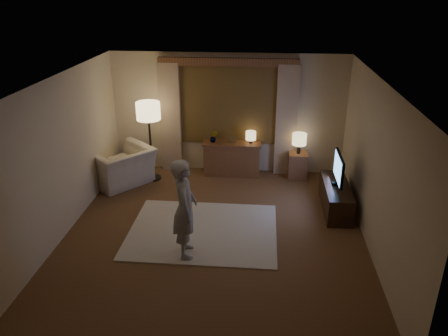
# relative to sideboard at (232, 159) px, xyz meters

# --- Properties ---
(room) EXTENTS (5.04, 5.54, 2.64)m
(room) POSITION_rel_sideboard_xyz_m (-0.11, -2.00, 0.98)
(room) COLOR brown
(room) RESTS_ON ground
(rug) EXTENTS (2.50, 2.00, 0.02)m
(rug) POSITION_rel_sideboard_xyz_m (-0.31, -2.44, -0.34)
(rug) COLOR beige
(rug) RESTS_ON floor
(sideboard) EXTENTS (1.20, 0.40, 0.70)m
(sideboard) POSITION_rel_sideboard_xyz_m (0.00, 0.00, 0.00)
(sideboard) COLOR brown
(sideboard) RESTS_ON floor
(picture_frame) EXTENTS (0.16, 0.02, 0.20)m
(picture_frame) POSITION_rel_sideboard_xyz_m (-0.00, 0.00, 0.45)
(picture_frame) COLOR brown
(picture_frame) RESTS_ON sideboard
(plant) EXTENTS (0.17, 0.13, 0.30)m
(plant) POSITION_rel_sideboard_xyz_m (-0.40, 0.00, 0.50)
(plant) COLOR #999999
(plant) RESTS_ON sideboard
(table_lamp_sideboard) EXTENTS (0.22, 0.22, 0.30)m
(table_lamp_sideboard) POSITION_rel_sideboard_xyz_m (0.40, 0.00, 0.55)
(table_lamp_sideboard) COLOR black
(table_lamp_sideboard) RESTS_ON sideboard
(floor_lamp) EXTENTS (0.49, 0.49, 1.69)m
(floor_lamp) POSITION_rel_sideboard_xyz_m (-1.69, -0.40, 1.07)
(floor_lamp) COLOR black
(floor_lamp) RESTS_ON floor
(armchair) EXTENTS (1.57, 1.58, 0.78)m
(armchair) POSITION_rel_sideboard_xyz_m (-2.26, -0.69, 0.04)
(armchair) COLOR beige
(armchair) RESTS_ON floor
(side_table) EXTENTS (0.40, 0.40, 0.56)m
(side_table) POSITION_rel_sideboard_xyz_m (1.42, -0.05, -0.07)
(side_table) COLOR brown
(side_table) RESTS_ON floor
(table_lamp_side) EXTENTS (0.30, 0.30, 0.44)m
(table_lamp_side) POSITION_rel_sideboard_xyz_m (1.42, -0.05, 0.52)
(table_lamp_side) COLOR black
(table_lamp_side) RESTS_ON side_table
(tv_stand) EXTENTS (0.45, 1.40, 0.50)m
(tv_stand) POSITION_rel_sideboard_xyz_m (2.04, -1.44, -0.10)
(tv_stand) COLOR black
(tv_stand) RESTS_ON floor
(tv) EXTENTS (0.20, 0.82, 0.59)m
(tv) POSITION_rel_sideboard_xyz_m (2.04, -1.44, 0.48)
(tv) COLOR black
(tv) RESTS_ON tv_stand
(person) EXTENTS (0.48, 0.64, 1.58)m
(person) POSITION_rel_sideboard_xyz_m (-0.48, -3.14, 0.46)
(person) COLOR gray
(person) RESTS_ON rug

